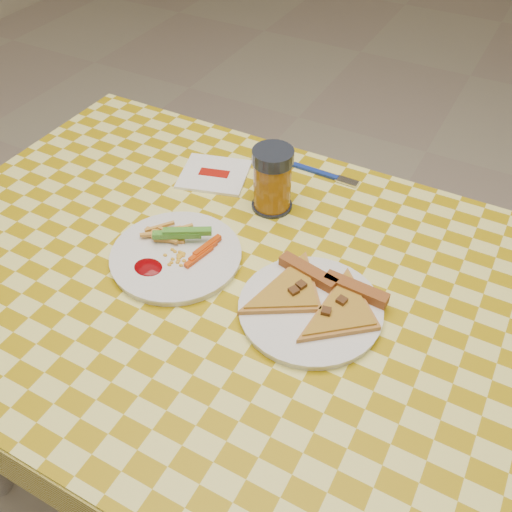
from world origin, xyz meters
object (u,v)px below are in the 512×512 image
Objects in this scene: drink_glass at (272,180)px; table at (234,305)px; plate_left at (176,257)px; plate_right at (310,310)px.

table is at bearing -81.66° from drink_glass.
table is 9.41× the size of drink_glass.
plate_left is 0.28m from plate_right.
plate_right is at bearing -50.00° from drink_glass.
plate_left reaches higher than table.
drink_glass is (-0.19, 0.23, 0.06)m from plate_right.
plate_left is at bearing -176.29° from table.
plate_right is at bearing -0.22° from plate_left.
plate_left is 1.00× the size of plate_right.
plate_right is 0.30m from drink_glass.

